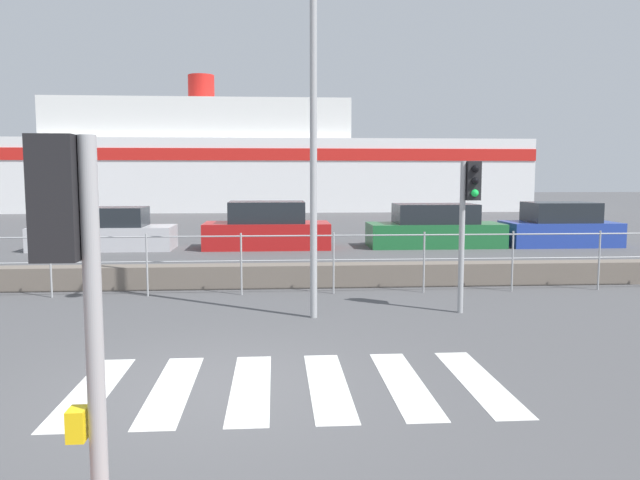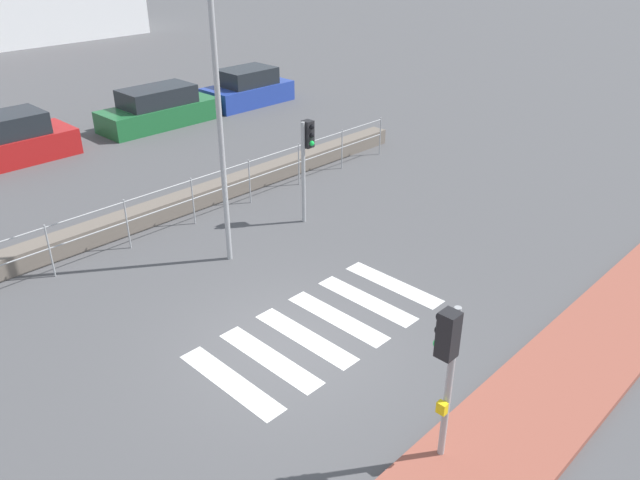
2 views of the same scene
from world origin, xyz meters
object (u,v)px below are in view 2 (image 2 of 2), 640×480
object	(u,v)px
streetlamp	(223,77)
parked_car_green	(159,109)
traffic_light_near	(447,357)
parked_car_red	(6,142)
parked_car_blue	(248,89)
traffic_light_far	(306,149)

from	to	relation	value
streetlamp	parked_car_green	world-z (taller)	streetlamp
traffic_light_near	parked_car_red	distance (m)	17.47
parked_car_red	parked_car_blue	size ratio (longest dim) A/B	1.10
traffic_light_far	parked_car_red	xyz separation A→B (m)	(-3.67, 10.17, -1.31)
traffic_light_near	parked_car_green	xyz separation A→B (m)	(6.57, 17.40, -1.30)
parked_car_blue	traffic_light_far	bearing A→B (deg)	-122.49
traffic_light_far	streetlamp	distance (m)	3.60
streetlamp	parked_car_green	size ratio (longest dim) A/B	1.54
traffic_light_far	parked_car_green	world-z (taller)	traffic_light_far
traffic_light_far	parked_car_red	bearing A→B (deg)	109.83
traffic_light_near	parked_car_red	world-z (taller)	traffic_light_near
parked_car_red	parked_car_blue	world-z (taller)	parked_car_red
traffic_light_far	streetlamp	size ratio (longest dim) A/B	0.38
streetlamp	parked_car_red	xyz separation A→B (m)	(-0.92, 10.57, -3.60)
parked_car_blue	traffic_light_near	bearing A→B (deg)	-122.27
traffic_light_far	parked_car_blue	size ratio (longest dim) A/B	0.71
traffic_light_far	parked_car_green	xyz separation A→B (m)	(2.06, 10.17, -1.35)
traffic_light_near	traffic_light_far	distance (m)	8.52
traffic_light_near	traffic_light_far	xyz separation A→B (m)	(4.51, 7.23, 0.05)
streetlamp	parked_car_blue	bearing A→B (deg)	48.92
traffic_light_far	parked_car_green	size ratio (longest dim) A/B	0.59
traffic_light_near	parked_car_green	size ratio (longest dim) A/B	0.58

